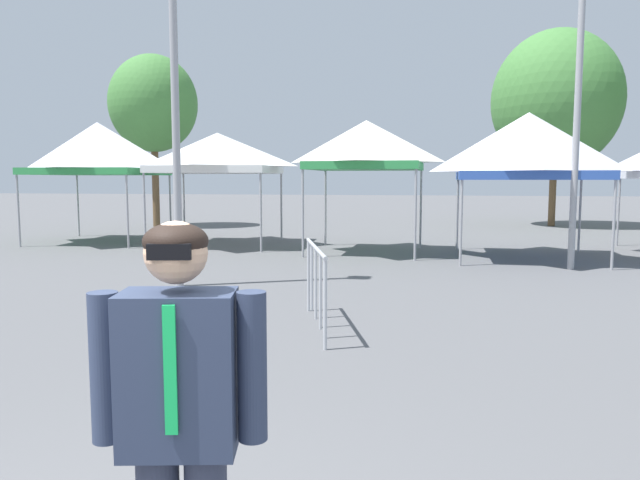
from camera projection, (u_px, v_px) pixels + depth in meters
canopy_tent_far_left at (98, 149)px, 18.01m from camera, size 3.62×3.62×3.65m
canopy_tent_center at (218, 153)px, 17.13m from camera, size 3.59×3.59×3.26m
canopy_tent_behind_center at (366, 145)px, 15.40m from camera, size 2.97×2.97×3.45m
canopy_tent_left_of_center at (528, 146)px, 14.14m from camera, size 3.36×3.36×3.51m
person_foreground at (180, 421)px, 2.20m from camera, size 0.64×0.32×1.78m
light_pole_near_lift at (582, 4)px, 12.13m from camera, size 0.36×0.36×9.87m
light_pole_opposite_side at (174, 47)px, 10.26m from camera, size 0.36×0.36×7.32m
tree_behind_tents_left at (153, 104)px, 23.66m from camera, size 3.50×3.50×6.87m
tree_behind_tents_right at (556, 101)px, 23.91m from camera, size 5.12×5.12×7.92m
crowd_barrier_mid_lot at (316, 271)px, 7.61m from camera, size 0.66×2.02×1.08m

